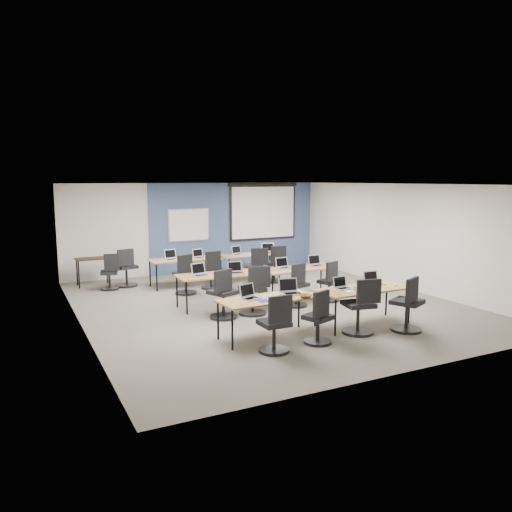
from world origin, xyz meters
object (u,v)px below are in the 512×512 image
laptop_6 (284,266)px  laptop_8 (171,257)px  task_chair_2 (360,311)px  laptop_10 (238,252)px  training_table_mid_left (220,276)px  laptop_1 (291,290)px  task_chair_10 (255,270)px  task_chair_11 (275,267)px  task_chair_4 (223,298)px  laptop_4 (200,273)px  training_table_back_left (185,260)px  training_table_front_right (363,290)px  task_chair_1 (319,322)px  laptop_0 (249,295)px  task_chair_5 (254,294)px  training_table_front_left (268,301)px  laptop_11 (269,250)px  spare_chair_b (110,275)px  laptop_9 (199,256)px  whiteboard (189,225)px  laptop_2 (342,286)px  laptop_5 (236,270)px  task_chair_7 (330,285)px  task_chair_6 (297,289)px  spare_chair_a (126,271)px  laptop_7 (316,263)px  projector_screen (263,208)px  task_chair_3 (408,309)px  task_chair_0 (276,329)px  training_table_mid_right (298,270)px  training_table_back_right (250,256)px  laptop_3 (373,281)px  task_chair_8 (186,278)px

laptop_6 → laptop_8: size_ratio=0.96×
task_chair_2 → laptop_10: (0.03, 5.49, 0.35)m
training_table_mid_left → laptop_1: (0.44, -2.34, 0.11)m
task_chair_10 → task_chair_11: task_chair_10 is taller
task_chair_10 → task_chair_4: bearing=-107.5°
laptop_4 → task_chair_10: 2.60m
training_table_back_left → task_chair_4: size_ratio=1.78×
training_table_front_right → task_chair_1: task_chair_1 is taller
laptop_8 → laptop_1: bearing=-95.4°
laptop_0 → task_chair_5: task_chair_5 is taller
laptop_4 → training_table_front_left: bearing=-98.0°
training_table_front_left → laptop_11: bearing=58.3°
training_table_mid_left → laptop_10: laptop_10 is taller
task_chair_4 → spare_chair_b: bearing=89.9°
laptop_9 → whiteboard: bearing=68.6°
laptop_2 → task_chair_2: task_chair_2 is taller
laptop_5 → task_chair_7: bearing=-12.2°
laptop_2 → laptop_10: (0.01, 4.89, 0.00)m
laptop_9 → training_table_front_right: bearing=-83.2°
task_chair_6 → spare_chair_a: size_ratio=0.97×
laptop_2 → task_chair_4: task_chair_4 is taller
whiteboard → task_chair_2: (0.82, -7.14, -1.01)m
task_chair_1 → laptop_9: (-0.14, 5.55, 0.39)m
task_chair_4 → laptop_7: 3.01m
whiteboard → task_chair_11: 3.07m
training_table_mid_left → task_chair_2: task_chair_2 is taller
projector_screen → task_chair_6: 5.39m
task_chair_6 → task_chair_3: bearing=-87.3°
training_table_back_left → laptop_11: bearing=0.8°
task_chair_6 → laptop_10: 3.29m
training_table_front_left → laptop_7: (2.61, 2.42, 0.11)m
task_chair_0 → task_chair_4: size_ratio=0.95×
training_table_front_right → laptop_2: bearing=157.8°
training_table_mid_left → laptop_11: laptop_11 is taller
task_chair_1 → training_table_mid_right: bearing=44.9°
training_table_back_right → task_chair_3: size_ratio=1.59×
training_table_back_left → laptop_0: (-0.41, -4.75, 0.11)m
training_table_back_left → task_chair_0: size_ratio=1.88×
laptop_3 → task_chair_3: task_chair_3 is taller
laptop_9 → laptop_7: bearing=-59.2°
laptop_2 → spare_chair_b: 6.25m
task_chair_8 → spare_chair_b: (-1.57, 1.33, -0.03)m
projector_screen → laptop_10: projector_screen is taller
training_table_back_left → laptop_3: (2.35, -4.77, 0.11)m
laptop_0 → laptop_2: laptop_0 is taller
laptop_2 → task_chair_8: bearing=113.3°
task_chair_6 → laptop_10: (0.04, 3.26, 0.38)m
laptop_9 → spare_chair_b: size_ratio=0.32×
task_chair_5 → training_table_front_left: bearing=-96.6°
training_table_back_left → task_chair_7: size_ratio=1.94×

